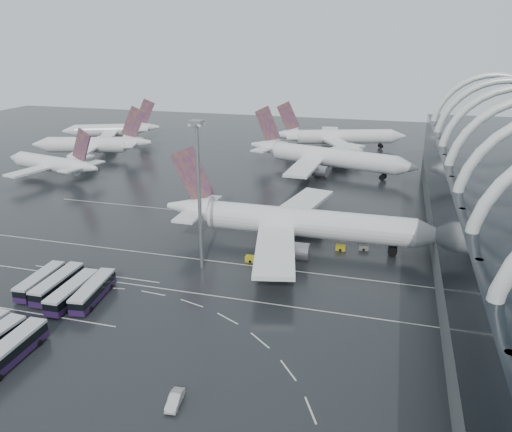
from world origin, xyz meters
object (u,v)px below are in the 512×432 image
(jet_remote_mid, at_px, (94,145))
(gse_cart_belly_a, at_px, (341,248))
(airliner_gate_b, at_px, (325,157))
(bus_row_far_c, at_px, (10,351))
(jet_remote_far, at_px, (113,130))
(van_curve_c, at_px, (175,400))
(bus_row_near_a, at_px, (40,281))
(airliner_main, at_px, (294,223))
(gse_cart_belly_b, at_px, (362,235))
(gse_cart_belly_c, at_px, (251,259))
(gse_cart_belly_e, at_px, (323,230))
(bus_row_near_c, at_px, (73,292))
(airliner_gate_c, at_px, (337,137))
(bus_row_near_d, at_px, (93,291))
(gse_cart_belly_d, at_px, (364,247))
(jet_remote_west, at_px, (53,164))
(floodlight_mast, at_px, (199,179))
(bus_row_near_b, at_px, (58,284))

(jet_remote_mid, distance_m, gse_cart_belly_a, 119.47)
(airliner_gate_b, relative_size, bus_row_far_c, 4.48)
(jet_remote_far, distance_m, van_curve_c, 178.54)
(bus_row_near_a, distance_m, gse_cart_belly_a, 61.69)
(airliner_main, height_order, bus_row_near_a, airliner_main)
(gse_cart_belly_b, height_order, gse_cart_belly_c, gse_cart_belly_b)
(gse_cart_belly_a, xyz_separation_m, gse_cart_belly_e, (-5.19, 9.23, 0.06))
(airliner_main, distance_m, bus_row_near_c, 48.54)
(bus_row_near_c, distance_m, gse_cart_belly_a, 56.13)
(gse_cart_belly_e, bearing_deg, jet_remote_mid, 150.97)
(airliner_gate_c, xyz_separation_m, bus_row_near_d, (-26.50, -138.52, -3.20))
(jet_remote_far, bearing_deg, gse_cart_belly_d, 118.53)
(airliner_gate_b, height_order, jet_remote_west, airliner_gate_b)
(bus_row_near_a, relative_size, bus_row_near_d, 0.94)
(gse_cart_belly_a, bearing_deg, gse_cart_belly_e, 119.38)
(airliner_main, relative_size, bus_row_near_a, 5.10)
(airliner_gate_c, distance_m, gse_cart_belly_c, 115.61)
(floodlight_mast, relative_size, gse_cart_belly_b, 13.14)
(floodlight_mast, height_order, gse_cart_belly_c, floodlight_mast)
(jet_remote_mid, height_order, bus_row_far_c, jet_remote_mid)
(jet_remote_west, xyz_separation_m, floodlight_mast, (72.35, -50.57, 14.28))
(jet_remote_far, bearing_deg, bus_row_far_c, 92.51)
(airliner_gate_b, xyz_separation_m, bus_row_near_a, (-38.78, -98.89, -3.65))
(airliner_gate_b, distance_m, gse_cart_belly_e, 57.16)
(jet_remote_far, bearing_deg, bus_row_near_a, 92.20)
(jet_remote_far, distance_m, bus_row_near_d, 147.40)
(airliner_main, height_order, gse_cart_belly_c, airliner_main)
(bus_row_near_b, distance_m, floodlight_mast, 32.47)
(bus_row_near_d, bearing_deg, van_curve_c, -136.29)
(bus_row_near_c, relative_size, gse_cart_belly_a, 6.12)
(bus_row_near_c, relative_size, floodlight_mast, 0.44)
(gse_cart_belly_a, bearing_deg, gse_cart_belly_d, 18.08)
(airliner_main, height_order, floodlight_mast, floodlight_mast)
(jet_remote_west, relative_size, bus_row_near_a, 3.30)
(bus_row_near_c, bearing_deg, gse_cart_belly_e, -42.53)
(airliner_main, height_order, bus_row_far_c, airliner_main)
(jet_remote_west, bearing_deg, bus_row_near_b, 139.44)
(van_curve_c, bearing_deg, gse_cart_belly_c, 87.00)
(bus_row_near_a, bearing_deg, bus_row_far_c, -155.23)
(airliner_gate_c, height_order, bus_row_near_a, airliner_gate_c)
(airliner_main, bearing_deg, bus_row_near_b, -138.38)
(bus_row_near_a, relative_size, bus_row_near_c, 0.94)
(bus_row_near_a, bearing_deg, gse_cart_belly_c, -59.92)
(gse_cart_belly_c, bearing_deg, bus_row_far_c, -119.72)
(van_curve_c, xyz_separation_m, gse_cart_belly_c, (-2.61, 44.09, -0.10))
(airliner_gate_b, distance_m, bus_row_far_c, 122.21)
(airliner_gate_b, bearing_deg, airliner_gate_c, 105.94)
(floodlight_mast, height_order, gse_cart_belly_a, floodlight_mast)
(gse_cart_belly_e, bearing_deg, bus_row_near_b, -135.11)
(bus_row_near_b, height_order, floodlight_mast, floodlight_mast)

